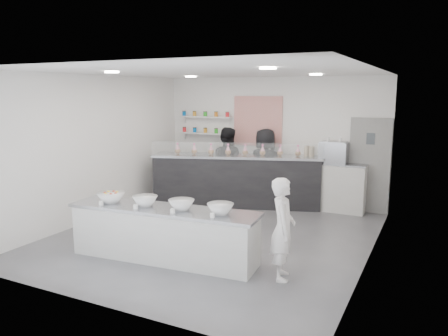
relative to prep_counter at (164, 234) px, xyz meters
The scene contains 26 objects.
floor 1.43m from the prep_counter, 82.10° to the left, with size 6.00×6.00×0.00m, color #515156.
ceiling 2.91m from the prep_counter, 82.10° to the left, with size 6.00×6.00×0.00m, color white.
back_wall 4.49m from the prep_counter, 87.53° to the left, with size 5.50×5.50×0.00m, color white.
left_wall 3.09m from the prep_counter, 152.17° to the left, with size 6.00×6.00×0.00m, color white.
right_wall 3.41m from the prep_counter, 24.72° to the left, with size 6.00×6.00×0.00m, color white.
back_door 5.03m from the prep_counter, 60.08° to the left, with size 0.88×0.04×2.10m, color gray.
pattern_panel 4.59m from the prep_counter, 92.15° to the left, with size 1.25×0.03×1.20m, color red.
jar_shelf_lower 4.68m from the prep_counter, 110.17° to the left, with size 1.45×0.22×0.04m, color silver.
jar_shelf_upper 4.80m from the prep_counter, 110.17° to the left, with size 1.45×0.22×0.04m, color silver.
preserve_jars 4.74m from the prep_counter, 110.26° to the left, with size 1.45×0.10×0.56m, color red, non-canonical shape.
downlight_0 2.85m from the prep_counter, 163.79° to the left, with size 0.24×0.24×0.02m, color white.
downlight_1 3.03m from the prep_counter, 12.52° to the left, with size 0.24×0.24×0.02m, color white.
downlight_2 4.09m from the prep_counter, 112.32° to the left, with size 0.24×0.24×0.02m, color white.
downlight_3 4.21m from the prep_counter, 61.73° to the left, with size 0.24×0.24×0.02m, color white.
prep_counter is the anchor object (origin of this frame).
back_bar 3.57m from the prep_counter, 95.85° to the left, with size 3.90×0.71×1.21m, color black.
sneeze_guard 3.37m from the prep_counter, 94.54° to the left, with size 3.84×0.02×0.33m, color white.
espresso_ledge 4.48m from the prep_counter, 67.19° to the left, with size 1.47×0.47×1.09m, color silver.
espresso_machine 4.57m from the prep_counter, 67.14° to the left, with size 0.60×0.42×0.46m, color #93969E.
cup_stacks 4.38m from the prep_counter, 73.97° to the left, with size 0.24×0.24×0.34m, color gray, non-canonical shape.
prep_bowls 0.51m from the prep_counter, ahead, with size 2.35×0.50×0.16m, color white, non-canonical shape.
label_cards 0.70m from the prep_counter, 94.97° to the right, with size 2.01×0.04×0.07m, color white, non-canonical shape.
cookie_bags 3.68m from the prep_counter, 95.85° to the left, with size 2.94×0.14×0.26m, color pink, non-canonical shape.
woman_prep 1.96m from the prep_counter, ahead, with size 0.54×0.35×1.48m, color white.
staff_left 3.96m from the prep_counter, 101.38° to the left, with size 0.88×0.69×1.81m, color black.
staff_right 3.99m from the prep_counter, 87.26° to the left, with size 0.89×0.58×1.82m, color black.
Camera 1 is at (3.63, -6.89, 2.66)m, focal length 35.00 mm.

